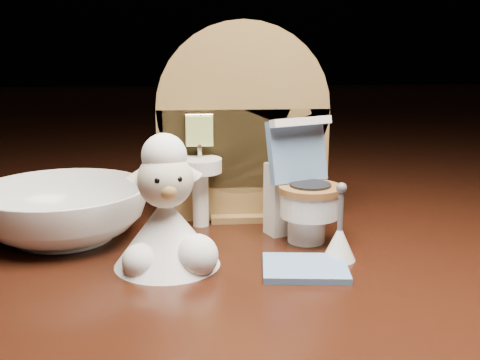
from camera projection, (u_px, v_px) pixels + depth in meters
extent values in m
cube|color=#39150C|center=(250.00, 313.00, 0.42)|extent=(2.50, 2.50, 0.10)
cube|color=olive|center=(243.00, 164.00, 0.46)|extent=(0.13, 0.02, 0.09)
cylinder|color=olive|center=(243.00, 108.00, 0.45)|extent=(0.13, 0.02, 0.13)
cube|color=olive|center=(243.00, 214.00, 0.47)|extent=(0.05, 0.04, 0.01)
cylinder|color=white|center=(201.00, 197.00, 0.45)|extent=(0.01, 0.01, 0.04)
cylinder|color=white|center=(200.00, 165.00, 0.44)|extent=(0.03, 0.03, 0.01)
cylinder|color=silver|center=(200.00, 150.00, 0.45)|extent=(0.00, 0.00, 0.01)
cube|color=#B0C665|center=(199.00, 131.00, 0.44)|extent=(0.02, 0.01, 0.02)
cube|color=olive|center=(291.00, 154.00, 0.45)|extent=(0.02, 0.01, 0.02)
cylinder|color=beige|center=(292.00, 164.00, 0.45)|extent=(0.02, 0.02, 0.02)
cylinder|color=white|center=(307.00, 228.00, 0.42)|extent=(0.03, 0.03, 0.02)
cylinder|color=white|center=(310.00, 204.00, 0.41)|extent=(0.04, 0.04, 0.02)
cylinder|color=brown|center=(310.00, 189.00, 0.41)|extent=(0.04, 0.04, 0.00)
cube|color=white|center=(290.00, 198.00, 0.43)|extent=(0.04, 0.03, 0.05)
cube|color=#5C81AE|center=(297.00, 151.00, 0.42)|extent=(0.05, 0.03, 0.04)
cube|color=white|center=(301.00, 122.00, 0.41)|extent=(0.05, 0.03, 0.01)
cylinder|color=#9DCB2F|center=(302.00, 152.00, 0.43)|extent=(0.01, 0.01, 0.01)
cube|color=#5C81AE|center=(305.00, 268.00, 0.37)|extent=(0.06, 0.05, 0.00)
cone|color=white|center=(339.00, 242.00, 0.38)|extent=(0.02, 0.02, 0.02)
cylinder|color=#59595B|center=(341.00, 210.00, 0.38)|extent=(0.00, 0.00, 0.03)
sphere|color=#59595B|center=(342.00, 188.00, 0.37)|extent=(0.01, 0.01, 0.01)
cone|color=white|center=(166.00, 231.00, 0.37)|extent=(0.07, 0.07, 0.04)
sphere|color=white|center=(196.00, 256.00, 0.36)|extent=(0.03, 0.03, 0.03)
sphere|color=white|center=(141.00, 261.00, 0.36)|extent=(0.02, 0.02, 0.02)
sphere|color=beige|center=(165.00, 180.00, 0.36)|extent=(0.03, 0.03, 0.03)
sphere|color=tan|center=(168.00, 190.00, 0.35)|extent=(0.01, 0.01, 0.01)
sphere|color=white|center=(164.00, 156.00, 0.36)|extent=(0.03, 0.03, 0.03)
cone|color=beige|center=(139.00, 174.00, 0.36)|extent=(0.02, 0.01, 0.02)
cone|color=beige|center=(190.00, 171.00, 0.37)|extent=(0.02, 0.01, 0.02)
sphere|color=black|center=(158.00, 181.00, 0.35)|extent=(0.00, 0.00, 0.00)
sphere|color=black|center=(179.00, 179.00, 0.35)|extent=(0.00, 0.00, 0.00)
imported|color=white|center=(63.00, 213.00, 0.42)|extent=(0.14, 0.14, 0.04)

